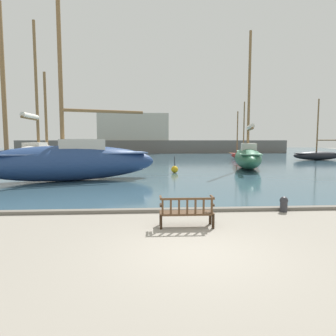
{
  "coord_description": "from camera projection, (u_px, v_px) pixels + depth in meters",
  "views": [
    {
      "loc": [
        -1.06,
        -6.74,
        2.61
      ],
      "look_at": [
        0.03,
        10.0,
        1.0
      ],
      "focal_mm": 32.0,
      "sensor_mm": 36.0,
      "label": 1
    }
  ],
  "objects": [
    {
      "name": "mooring_bollard",
      "position": [
        284.0,
        203.0,
        10.79
      ],
      "size": [
        0.3,
        0.3,
        0.56
      ],
      "color": "#2D2D33",
      "rests_on": "ground"
    },
    {
      "name": "sailboat_nearest_starboard",
      "position": [
        248.0,
        156.0,
        26.36
      ],
      "size": [
        4.57,
        9.69,
        11.83
      ],
      "color": "#2D6647",
      "rests_on": "harbor_water"
    },
    {
      "name": "quay_edge_kerb",
      "position": [
        178.0,
        210.0,
        10.83
      ],
      "size": [
        40.0,
        0.3,
        0.12
      ],
      "primitive_type": "cube",
      "color": "slate",
      "rests_on": "ground"
    },
    {
      "name": "sailboat_mid_port",
      "position": [
        318.0,
        155.0,
        36.62
      ],
      "size": [
        6.24,
        1.97,
        7.39
      ],
      "color": "black",
      "rests_on": "harbor_water"
    },
    {
      "name": "ground_plane",
      "position": [
        195.0,
        251.0,
        7.01
      ],
      "size": [
        160.0,
        160.0,
        0.0
      ],
      "primitive_type": "plane",
      "color": "gray"
    },
    {
      "name": "park_bench",
      "position": [
        187.0,
        212.0,
        8.9
      ],
      "size": [
        1.61,
        0.54,
        0.92
      ],
      "color": "black",
      "rests_on": "ground"
    },
    {
      "name": "channel_buoy",
      "position": [
        175.0,
        169.0,
        22.61
      ],
      "size": [
        0.53,
        0.53,
        1.23
      ],
      "color": "gold",
      "rests_on": "harbor_water"
    },
    {
      "name": "harbor_water",
      "position": [
        155.0,
        155.0,
        50.71
      ],
      "size": [
        100.0,
        80.0,
        0.08
      ],
      "primitive_type": "cube",
      "color": "#385666",
      "rests_on": "ground"
    },
    {
      "name": "far_breakwater",
      "position": [
        148.0,
        141.0,
        54.57
      ],
      "size": [
        48.84,
        2.4,
        7.28
      ],
      "color": "#66605B",
      "rests_on": "ground"
    },
    {
      "name": "sailboat_far_starboard",
      "position": [
        68.0,
        160.0,
        18.25
      ],
      "size": [
        13.15,
        5.73,
        12.2
      ],
      "color": "navy",
      "rests_on": "harbor_water"
    },
    {
      "name": "sailboat_distant_harbor",
      "position": [
        38.0,
        150.0,
        33.89
      ],
      "size": [
        3.46,
        12.7,
        15.58
      ],
      "color": "silver",
      "rests_on": "harbor_water"
    },
    {
      "name": "sailboat_mid_starboard",
      "position": [
        244.0,
        155.0,
        36.76
      ],
      "size": [
        2.57,
        7.17,
        7.08
      ],
      "color": "maroon",
      "rests_on": "harbor_water"
    }
  ]
}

